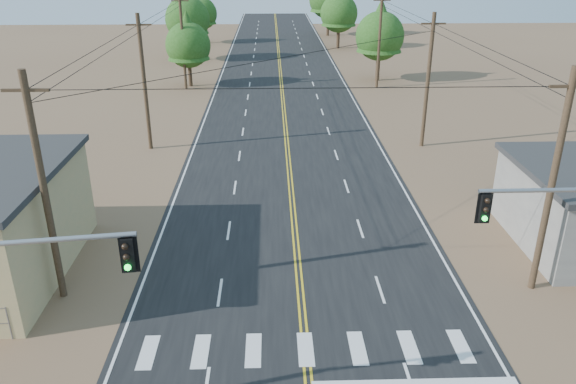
{
  "coord_description": "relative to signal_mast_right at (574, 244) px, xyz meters",
  "views": [
    {
      "loc": [
        -1.21,
        -9.28,
        14.1
      ],
      "look_at": [
        -0.46,
        15.14,
        3.5
      ],
      "focal_mm": 35.0,
      "sensor_mm": 36.0,
      "label": 1
    }
  ],
  "objects": [
    {
      "name": "tree_left_far",
      "position": [
        -21.58,
        77.08,
        0.53
      ],
      "size": [
        5.03,
        5.03,
        8.39
      ],
      "color": "#3F2D1E",
      "rests_on": "ground"
    },
    {
      "name": "utility_pole_left_far",
      "position": [
        -19.88,
        44.26,
        0.51
      ],
      "size": [
        1.8,
        0.3,
        10.0
      ],
      "color": "#4C3826",
      "rests_on": "ground"
    },
    {
      "name": "tree_left_near",
      "position": [
        -19.55,
        45.7,
        0.39
      ],
      "size": [
        4.9,
        4.9,
        8.17
      ],
      "color": "#3F2D1E",
      "rests_on": "ground"
    },
    {
      "name": "signal_mast_right",
      "position": [
        0.0,
        0.0,
        0.0
      ],
      "size": [
        5.29,
        0.41,
        6.85
      ],
      "rotation": [
        0.0,
        0.0,
        0.01
      ],
      "color": "gray",
      "rests_on": "ground"
    },
    {
      "name": "utility_pole_left_mid",
      "position": [
        -19.88,
        24.26,
        0.51
      ],
      "size": [
        1.8,
        0.3,
        10.0
      ],
      "color": "#4C3826",
      "rests_on": "ground"
    },
    {
      "name": "tree_right_near",
      "position": [
        1.84,
        48.0,
        1.0
      ],
      "size": [
        5.5,
        5.5,
        9.16
      ],
      "color": "#3F2D1E",
      "rests_on": "ground"
    },
    {
      "name": "tree_right_mid",
      "position": [
        -0.15,
        71.2,
        1.15
      ],
      "size": [
        5.64,
        5.64,
        9.4
      ],
      "color": "#3F2D1E",
      "rests_on": "ground"
    },
    {
      "name": "utility_pole_right_near",
      "position": [
        1.12,
        4.26,
        0.51
      ],
      "size": [
        1.8,
        0.3,
        10.0
      ],
      "color": "#4C3826",
      "rests_on": "ground"
    },
    {
      "name": "utility_pole_right_far",
      "position": [
        1.12,
        44.26,
        0.51
      ],
      "size": [
        1.8,
        0.3,
        10.0
      ],
      "color": "#4C3826",
      "rests_on": "ground"
    },
    {
      "name": "utility_pole_left_near",
      "position": [
        -19.88,
        4.26,
        0.51
      ],
      "size": [
        1.8,
        0.3,
        10.0
      ],
      "color": "#4C3826",
      "rests_on": "ground"
    },
    {
      "name": "utility_pole_right_mid",
      "position": [
        1.12,
        24.26,
        0.51
      ],
      "size": [
        1.8,
        0.3,
        10.0
      ],
      "color": "#4C3826",
      "rests_on": "ground"
    },
    {
      "name": "road",
      "position": [
        -9.38,
        22.26,
        -4.59
      ],
      "size": [
        15.0,
        200.0,
        0.02
      ],
      "primitive_type": "cube",
      "color": "black",
      "rests_on": "ground"
    },
    {
      "name": "tree_left_mid",
      "position": [
        -21.67,
        61.66,
        1.47
      ],
      "size": [
        5.95,
        5.95,
        9.92
      ],
      "color": "#3F2D1E",
      "rests_on": "ground"
    }
  ]
}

